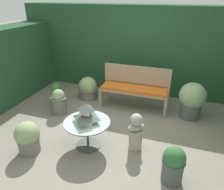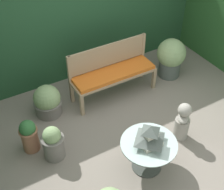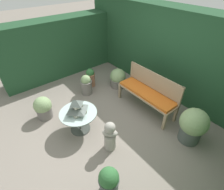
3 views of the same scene
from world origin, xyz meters
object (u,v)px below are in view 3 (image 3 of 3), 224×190
Objects in this scene: potted_plant_table_near at (118,78)px; pagoda_birdhouse at (77,107)px; potted_plant_hedge_corner at (86,85)px; potted_plant_bench_left at (43,108)px; garden_bust at (110,136)px; patio_table at (79,116)px; garden_bench at (146,94)px; potted_plant_table_far at (193,125)px; potted_plant_bench_right at (90,77)px; potted_plant_path_edge at (109,181)px.

pagoda_birdhouse is at bearing -65.42° from potted_plant_table_near.
potted_plant_bench_left is (0.21, -1.31, 0.00)m from potted_plant_hedge_corner.
pagoda_birdhouse is 0.89m from garden_bust.
potted_plant_table_near is at bearing 114.58° from patio_table.
potted_plant_table_far is at bearing -1.02° from garden_bench.
potted_plant_table_far reaches higher than patio_table.
potted_plant_table_near is 0.99× the size of potted_plant_bench_right.
garden_bench is 2.68× the size of potted_plant_path_edge.
pagoda_birdhouse is at bearing 27.44° from potted_plant_bench_left.
potted_plant_bench_right reaches higher than patio_table.
potted_plant_path_edge is at bearing 3.15° from potted_plant_bench_left.
garden_bench is 1.83m from potted_plant_bench_right.
potted_plant_path_edge reaches higher than potted_plant_bench_right.
potted_plant_table_far is 3.31m from potted_plant_bench_left.
potted_plant_bench_left is at bearing 159.38° from garden_bust.
pagoda_birdhouse is 0.47× the size of potted_plant_table_far.
garden_bench is at bearing 117.98° from potted_plant_path_edge.
pagoda_birdhouse is at bearing -103.97° from garden_bench.
potted_plant_bench_left is at bearing -74.04° from potted_plant_bench_right.
garden_bust is at bearing -23.80° from potted_plant_bench_right.
patio_table is 1.97m from potted_plant_table_near.
potted_plant_hedge_corner is at bearing 141.79° from pagoda_birdhouse.
pagoda_birdhouse reaches higher than potted_plant_bench_right.
potted_plant_table_far is at bearing 15.87° from garden_bust.
potted_plant_table_far is (1.68, 1.64, -0.22)m from pagoda_birdhouse.
potted_plant_path_edge reaches higher than patio_table.
garden_bust is at bearing 21.87° from potted_plant_bench_left.
pagoda_birdhouse is at bearing -40.90° from potted_plant_bench_right.
garden_bench is 2.29× the size of garden_bust.
patio_table is 1.39× the size of potted_plant_bench_right.
potted_plant_table_far is (1.68, 1.64, 0.02)m from patio_table.
potted_plant_hedge_corner is at bearing -164.21° from potted_plant_table_far.
garden_bench is 2.26m from potted_plant_path_edge.
patio_table is 1.00m from potted_plant_bench_left.
potted_plant_path_edge is at bearing -24.86° from potted_plant_hedge_corner.
garden_bust reaches higher than potted_plant_table_near.
garden_bench is at bearing 76.03° from pagoda_birdhouse.
patio_table is 1.40× the size of potted_plant_table_near.
potted_plant_path_edge is (1.47, -0.33, -0.34)m from pagoda_birdhouse.
pagoda_birdhouse reaches higher than potted_plant_table_far.
potted_plant_table_far reaches higher than potted_plant_path_edge.
potted_plant_table_far is at bearing 8.88° from potted_plant_bench_right.
potted_plant_table_near is 0.82m from potted_plant_bench_right.
potted_plant_bench_right reaches higher than garden_bench.
potted_plant_path_edge reaches higher than potted_plant_hedge_corner.
garden_bench is 1.50m from garden_bust.
potted_plant_bench_right is (-1.76, -0.49, -0.15)m from garden_bench.
garden_bust is (0.39, -1.44, -0.11)m from garden_bench.
potted_plant_hedge_corner is (-1.09, 0.86, -0.36)m from pagoda_birdhouse.
potted_plant_table_near is (-1.23, 0.13, -0.18)m from garden_bench.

